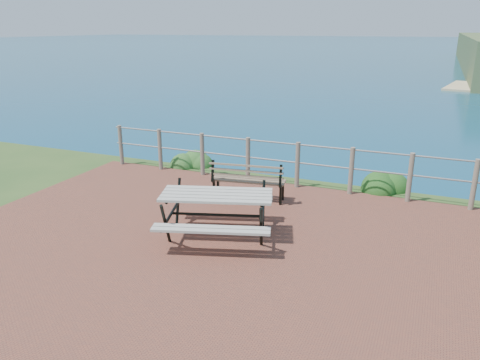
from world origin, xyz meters
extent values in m
cube|color=brown|center=(0.00, 0.00, 0.00)|extent=(10.00, 7.00, 0.12)
plane|color=#125B6F|center=(0.00, 200.00, 0.00)|extent=(1200.00, 1200.00, 0.00)
cylinder|color=#6B5B4C|center=(-4.60, 3.35, 0.52)|extent=(0.10, 0.10, 1.00)
cylinder|color=#6B5B4C|center=(-3.45, 3.35, 0.52)|extent=(0.10, 0.10, 1.00)
cylinder|color=#6B5B4C|center=(-2.30, 3.35, 0.52)|extent=(0.10, 0.10, 1.00)
cylinder|color=#6B5B4C|center=(-1.15, 3.35, 0.52)|extent=(0.10, 0.10, 1.00)
cylinder|color=#6B5B4C|center=(0.00, 3.35, 0.52)|extent=(0.10, 0.10, 1.00)
cylinder|color=#6B5B4C|center=(1.15, 3.35, 0.52)|extent=(0.10, 0.10, 1.00)
cylinder|color=#6B5B4C|center=(2.30, 3.35, 0.52)|extent=(0.10, 0.10, 1.00)
cylinder|color=#6B5B4C|center=(3.45, 3.35, 0.52)|extent=(0.10, 0.10, 1.00)
cylinder|color=slate|center=(0.00, 3.35, 0.97)|extent=(9.40, 0.04, 0.04)
cylinder|color=slate|center=(0.00, 3.35, 0.57)|extent=(9.40, 0.04, 0.04)
cube|color=#A09A90|center=(-0.52, 0.38, 0.76)|extent=(1.94, 1.25, 0.04)
cube|color=#A09A90|center=(-0.52, 0.38, 0.46)|extent=(1.79, 0.80, 0.04)
cube|color=#A09A90|center=(-0.52, 0.38, 0.46)|extent=(1.79, 0.80, 0.04)
cylinder|color=black|center=(-0.52, 0.38, 0.41)|extent=(1.49, 0.52, 0.04)
cube|color=brown|center=(-0.69, 2.23, 0.43)|extent=(1.51, 0.58, 0.03)
cube|color=brown|center=(-0.69, 2.23, 0.68)|extent=(1.48, 0.33, 0.34)
cube|color=black|center=(-0.69, 2.23, 0.22)|extent=(0.05, 0.06, 0.41)
cube|color=black|center=(-0.69, 2.23, 0.22)|extent=(0.05, 0.06, 0.41)
cube|color=black|center=(-0.69, 2.23, 0.22)|extent=(0.05, 0.06, 0.41)
cube|color=black|center=(-0.69, 2.23, 0.22)|extent=(0.05, 0.06, 0.41)
ellipsoid|color=#244B1C|center=(-2.85, 4.08, 0.00)|extent=(0.86, 0.86, 0.64)
ellipsoid|color=#1F4816|center=(1.87, 3.92, 0.00)|extent=(0.80, 0.80, 0.56)
camera|label=1|loc=(2.59, -6.05, 3.36)|focal=35.00mm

